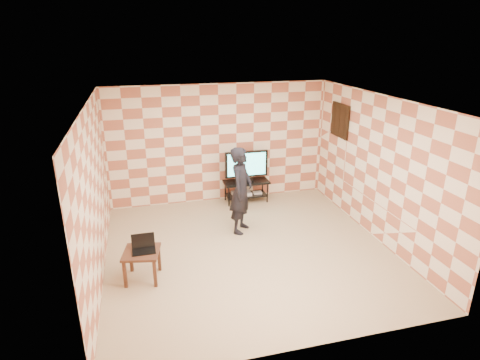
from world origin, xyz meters
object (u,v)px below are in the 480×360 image
object	(u,v)px
tv_stand	(246,187)
tv	(246,165)
side_table	(142,256)
person	(241,190)

from	to	relation	value
tv_stand	tv	xyz separation A→B (m)	(0.00, -0.00, 0.53)
side_table	person	xyz separation A→B (m)	(1.94, 1.23, 0.45)
tv_stand	person	xyz separation A→B (m)	(-0.49, -1.40, 0.49)
tv_stand	person	distance (m)	1.56
tv	person	size ratio (longest dim) A/B	0.58
side_table	person	size ratio (longest dim) A/B	0.38
tv	person	world-z (taller)	person
tv_stand	side_table	xyz separation A→B (m)	(-2.43, -2.63, 0.04)
tv_stand	side_table	size ratio (longest dim) A/B	1.61
tv_stand	tv	world-z (taller)	tv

